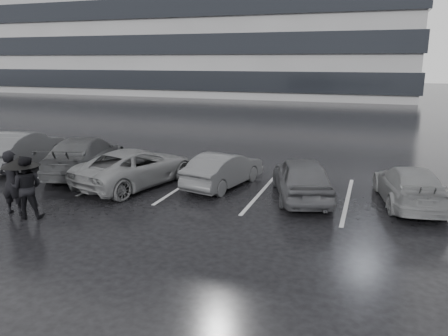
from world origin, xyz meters
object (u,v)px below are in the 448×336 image
car_west_c (85,155)px  car_east (409,186)px  car_main (302,178)px  car_west_b (136,167)px  car_west_d (22,149)px  pedestrian_right (26,187)px  car_west_a (224,169)px  pedestrian_left (12,182)px

car_west_c → car_east: bearing=163.8°
car_east → car_main: bearing=-1.6°
car_west_b → car_west_c: car_west_c is taller
car_west_c → car_west_d: 3.13m
car_west_d → pedestrian_right: (4.64, -4.72, 0.13)m
car_west_a → car_west_b: (-2.97, -0.86, 0.05)m
car_west_b → pedestrian_left: (-1.84, -3.76, 0.28)m
car_west_d → pedestrian_right: bearing=124.2°
pedestrian_left → pedestrian_right: pedestrian_left is taller
car_west_b → pedestrian_right: pedestrian_right is taller
car_west_b → car_east: size_ratio=1.15×
car_west_b → pedestrian_right: (-1.19, -3.90, 0.23)m
car_west_c → pedestrian_left: bearing=84.3°
car_main → car_west_c: 8.47m
car_main → car_west_d: 11.60m
car_west_a → car_west_c: size_ratio=0.73×
car_main → car_west_c: size_ratio=0.80×
car_west_a → pedestrian_left: 6.67m
car_west_a → car_west_b: car_west_b is taller
car_west_b → car_east: (8.98, 0.83, -0.06)m
car_west_a → pedestrian_right: size_ratio=2.06×
car_west_a → car_west_d: size_ratio=0.80×
car_west_c → pedestrian_right: size_ratio=2.82×
car_west_a → pedestrian_right: bearing=61.4°
pedestrian_left → car_west_d: bearing=-60.9°
car_main → car_east: size_ratio=0.97×
car_west_c → pedestrian_right: (1.51, -4.67, 0.16)m
car_west_d → car_east: car_west_d is taller
pedestrian_right → car_west_b: bearing=-130.5°
car_west_a → car_west_b: bearing=28.6°
pedestrian_right → car_west_a: bearing=-154.7°
car_west_b → car_east: car_west_b is taller
car_west_a → pedestrian_left: size_ratio=1.95×
car_west_a → car_west_b: size_ratio=0.78×
car_east → pedestrian_left: bearing=13.6°
car_west_a → pedestrian_right: pedestrian_right is taller
car_main → car_west_b: bearing=-13.7°
car_main → car_west_b: (-5.76, -0.39, -0.03)m
car_main → car_west_a: car_main is taller
car_west_d → pedestrian_left: size_ratio=2.44×
car_west_c → car_west_d: size_ratio=1.10×
car_east → pedestrian_right: size_ratio=2.31×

